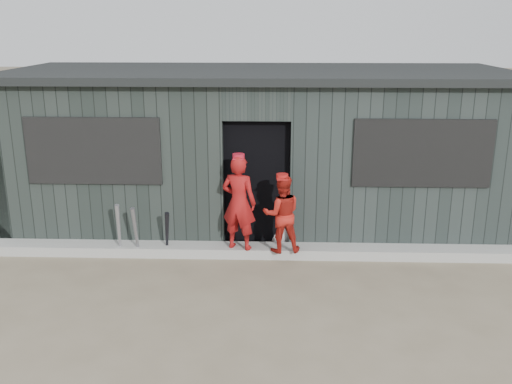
{
  "coord_description": "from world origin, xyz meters",
  "views": [
    {
      "loc": [
        0.28,
        -6.12,
        3.35
      ],
      "look_at": [
        0.0,
        1.8,
        1.0
      ],
      "focal_mm": 40.0,
      "sensor_mm": 36.0,
      "label": 1
    }
  ],
  "objects_px": {
    "bat_mid": "(136,232)",
    "player_red_right": "(282,214)",
    "dugout": "(259,148)",
    "bat_left": "(119,230)",
    "bat_right": "(167,233)",
    "player_red_left": "(239,203)",
    "player_grey_back": "(282,206)"
  },
  "relations": [
    {
      "from": "bat_right",
      "to": "player_red_right",
      "type": "bearing_deg",
      "value": -3.32
    },
    {
      "from": "bat_mid",
      "to": "dugout",
      "type": "bearing_deg",
      "value": 46.13
    },
    {
      "from": "bat_mid",
      "to": "bat_left",
      "type": "bearing_deg",
      "value": 177.06
    },
    {
      "from": "bat_left",
      "to": "dugout",
      "type": "bearing_deg",
      "value": 42.11
    },
    {
      "from": "bat_right",
      "to": "player_red_left",
      "type": "bearing_deg",
      "value": -0.47
    },
    {
      "from": "bat_left",
      "to": "dugout",
      "type": "xyz_separation_m",
      "value": [
        2.02,
        1.82,
        0.86
      ]
    },
    {
      "from": "bat_left",
      "to": "bat_mid",
      "type": "distance_m",
      "value": 0.25
    },
    {
      "from": "player_red_left",
      "to": "dugout",
      "type": "relative_size",
      "value": 0.17
    },
    {
      "from": "bat_mid",
      "to": "player_grey_back",
      "type": "height_order",
      "value": "player_grey_back"
    },
    {
      "from": "bat_mid",
      "to": "player_red_right",
      "type": "distance_m",
      "value": 2.17
    },
    {
      "from": "bat_left",
      "to": "player_grey_back",
      "type": "distance_m",
      "value": 2.49
    },
    {
      "from": "bat_left",
      "to": "bat_right",
      "type": "bearing_deg",
      "value": 5.5
    },
    {
      "from": "bat_left",
      "to": "bat_right",
      "type": "relative_size",
      "value": 1.16
    },
    {
      "from": "player_red_right",
      "to": "bat_right",
      "type": "bearing_deg",
      "value": -9.76
    },
    {
      "from": "bat_left",
      "to": "player_red_right",
      "type": "xyz_separation_m",
      "value": [
        2.39,
        -0.03,
        0.29
      ]
    },
    {
      "from": "player_red_left",
      "to": "player_red_right",
      "type": "relative_size",
      "value": 1.23
    },
    {
      "from": "bat_mid",
      "to": "player_grey_back",
      "type": "relative_size",
      "value": 0.65
    },
    {
      "from": "player_red_right",
      "to": "dugout",
      "type": "height_order",
      "value": "dugout"
    },
    {
      "from": "bat_mid",
      "to": "player_red_right",
      "type": "height_order",
      "value": "player_red_right"
    },
    {
      "from": "dugout",
      "to": "bat_mid",
      "type": "bearing_deg",
      "value": -133.87
    },
    {
      "from": "bat_left",
      "to": "bat_mid",
      "type": "bearing_deg",
      "value": -2.94
    },
    {
      "from": "bat_right",
      "to": "player_grey_back",
      "type": "relative_size",
      "value": 0.59
    },
    {
      "from": "player_red_left",
      "to": "player_red_right",
      "type": "height_order",
      "value": "player_red_left"
    },
    {
      "from": "dugout",
      "to": "player_red_left",
      "type": "bearing_deg",
      "value": -97.92
    },
    {
      "from": "player_grey_back",
      "to": "bat_right",
      "type": "bearing_deg",
      "value": 14.67
    },
    {
      "from": "player_red_left",
      "to": "player_grey_back",
      "type": "bearing_deg",
      "value": -121.15
    },
    {
      "from": "player_grey_back",
      "to": "bat_left",
      "type": "bearing_deg",
      "value": 11.2
    },
    {
      "from": "bat_mid",
      "to": "dugout",
      "type": "relative_size",
      "value": 0.1
    },
    {
      "from": "bat_right",
      "to": "player_grey_back",
      "type": "height_order",
      "value": "player_grey_back"
    },
    {
      "from": "bat_left",
      "to": "bat_right",
      "type": "xyz_separation_m",
      "value": [
        0.7,
        0.07,
        -0.06
      ]
    },
    {
      "from": "bat_right",
      "to": "player_red_right",
      "type": "xyz_separation_m",
      "value": [
        1.7,
        -0.1,
        0.36
      ]
    },
    {
      "from": "bat_mid",
      "to": "dugout",
      "type": "height_order",
      "value": "dugout"
    }
  ]
}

